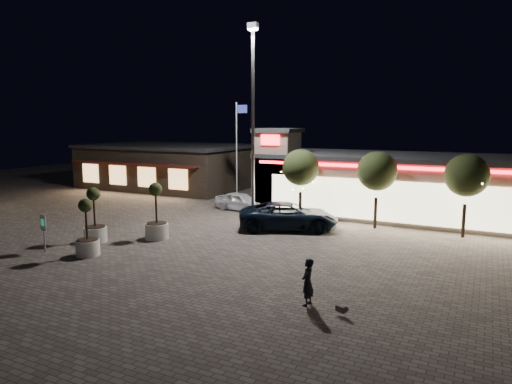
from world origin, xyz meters
The scene contains 16 objects.
ground centered at (0.00, 0.00, 0.00)m, with size 90.00×90.00×0.00m, color #6D6258.
retail_building centered at (9.51, 15.82, 2.21)m, with size 20.40×8.40×6.10m.
restaurant_building centered at (-14.00, 19.97, 2.16)m, with size 16.40×11.00×4.30m.
floodlight_pole centered at (2.00, 8.00, 7.02)m, with size 0.60×0.40×12.38m.
flagpole centered at (-1.90, 13.00, 4.74)m, with size 0.95×0.10×8.00m.
string_tree_a centered at (4.00, 11.00, 3.56)m, with size 2.42×2.42×4.79m.
string_tree_b centered at (9.00, 11.00, 3.56)m, with size 2.42×2.42×4.79m.
string_tree_c centered at (14.00, 11.00, 3.56)m, with size 2.42×2.42×4.79m.
pickup_truck centered at (4.33, 8.25, 0.84)m, with size 2.78×6.03×1.68m, color black.
white_sedan centered at (-1.31, 12.28, 0.68)m, with size 1.60×3.99×1.36m, color white.
pedestrian centered at (9.55, -2.30, 0.87)m, with size 0.63×0.41×1.73m, color black.
dog centered at (10.97, -2.66, 0.27)m, with size 0.49×0.32×0.27m.
planter_left centered at (-3.99, 0.68, 0.94)m, with size 1.24×1.24×3.04m.
planter_mid centered at (-2.35, -1.40, 0.88)m, with size 1.16×1.16×2.86m.
planter_right centered at (-1.42, 2.76, 0.99)m, with size 1.31×1.31×3.21m.
valet_sign centered at (-4.78, -1.95, 1.37)m, with size 0.64×0.24×1.96m.
Camera 1 is at (15.04, -17.07, 6.54)m, focal length 32.00 mm.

